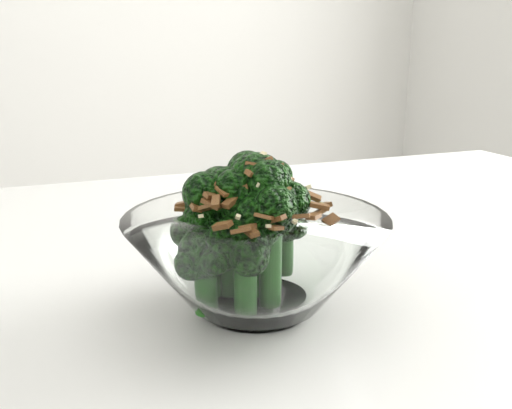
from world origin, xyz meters
name	(u,v)px	position (x,y,z in m)	size (l,w,h in m)	color
table	(321,285)	(0.15, 0.11, 0.68)	(1.28, 0.93, 0.75)	white
broccoli_dish	(254,251)	(-0.02, -0.03, 0.80)	(0.22, 0.22, 0.14)	white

